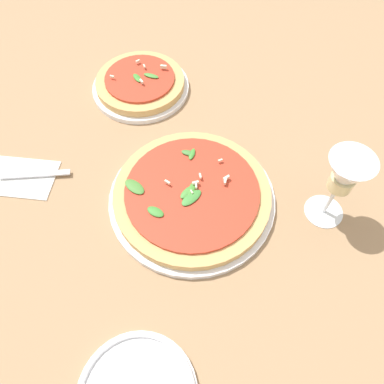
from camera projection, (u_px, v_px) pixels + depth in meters
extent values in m
plane|color=#9E7A56|center=(195.00, 195.00, 0.72)|extent=(6.00, 6.00, 0.00)
cylinder|color=white|center=(192.00, 199.00, 0.71)|extent=(0.31, 0.31, 0.01)
cylinder|color=tan|center=(192.00, 195.00, 0.69)|extent=(0.29, 0.29, 0.02)
cylinder|color=#B73823|center=(192.00, 191.00, 0.68)|extent=(0.25, 0.25, 0.01)
ellipsoid|color=#417B36|center=(188.00, 153.00, 0.72)|extent=(0.03, 0.02, 0.01)
ellipsoid|color=#3E8733|center=(155.00, 212.00, 0.65)|extent=(0.04, 0.03, 0.01)
ellipsoid|color=#457E32|center=(135.00, 187.00, 0.68)|extent=(0.05, 0.05, 0.01)
ellipsoid|color=#3E8A32|center=(192.00, 154.00, 0.72)|extent=(0.02, 0.03, 0.01)
ellipsoid|color=#3E8537|center=(191.00, 198.00, 0.67)|extent=(0.05, 0.04, 0.01)
ellipsoid|color=#468A36|center=(187.00, 192.00, 0.67)|extent=(0.03, 0.03, 0.01)
ellipsoid|color=#3F842F|center=(191.00, 190.00, 0.68)|extent=(0.03, 0.04, 0.01)
cube|color=beige|center=(227.00, 179.00, 0.68)|extent=(0.01, 0.01, 0.01)
cube|color=beige|center=(200.00, 176.00, 0.69)|extent=(0.00, 0.01, 0.01)
cube|color=beige|center=(196.00, 186.00, 0.68)|extent=(0.00, 0.01, 0.01)
cube|color=beige|center=(167.00, 182.00, 0.68)|extent=(0.01, 0.01, 0.01)
cube|color=beige|center=(225.00, 181.00, 0.68)|extent=(0.01, 0.01, 0.01)
cube|color=beige|center=(220.00, 160.00, 0.71)|extent=(0.01, 0.00, 0.00)
cube|color=beige|center=(197.00, 183.00, 0.68)|extent=(0.01, 0.01, 0.01)
cube|color=beige|center=(192.00, 192.00, 0.67)|extent=(0.00, 0.01, 0.00)
cylinder|color=white|center=(141.00, 87.00, 0.87)|extent=(0.22, 0.22, 0.01)
cylinder|color=tan|center=(140.00, 82.00, 0.86)|extent=(0.20, 0.20, 0.02)
cylinder|color=#B73823|center=(140.00, 78.00, 0.85)|extent=(0.16, 0.16, 0.01)
ellipsoid|color=#3F8831|center=(137.00, 78.00, 0.84)|extent=(0.02, 0.03, 0.01)
ellipsoid|color=#488B37|center=(151.00, 76.00, 0.84)|extent=(0.04, 0.03, 0.01)
cube|color=beige|center=(138.00, 61.00, 0.86)|extent=(0.01, 0.01, 0.01)
cube|color=beige|center=(112.00, 77.00, 0.83)|extent=(0.01, 0.01, 0.01)
cube|color=beige|center=(144.00, 66.00, 0.85)|extent=(0.01, 0.01, 0.01)
cube|color=beige|center=(164.00, 67.00, 0.85)|extent=(0.01, 0.01, 0.01)
cube|color=beige|center=(141.00, 81.00, 0.82)|extent=(0.01, 0.01, 0.01)
cylinder|color=white|center=(324.00, 211.00, 0.70)|extent=(0.07, 0.07, 0.00)
cylinder|color=white|center=(330.00, 200.00, 0.66)|extent=(0.01, 0.01, 0.08)
cone|color=white|center=(346.00, 175.00, 0.60)|extent=(0.08, 0.08, 0.07)
cylinder|color=beige|center=(341.00, 182.00, 0.61)|extent=(0.04, 0.04, 0.03)
cube|color=white|center=(19.00, 177.00, 0.74)|extent=(0.16, 0.13, 0.01)
cube|color=silver|center=(35.00, 174.00, 0.73)|extent=(0.14, 0.03, 0.00)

